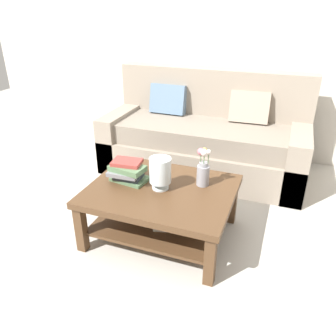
{
  "coord_description": "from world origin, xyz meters",
  "views": [
    {
      "loc": [
        0.83,
        -2.35,
        1.7
      ],
      "look_at": [
        -0.0,
        -0.14,
        0.53
      ],
      "focal_mm": 36.07,
      "sensor_mm": 36.0,
      "label": 1
    }
  ],
  "objects_px": {
    "couch": "(205,139)",
    "book_stack_main": "(128,171)",
    "glass_hurricane_vase": "(160,171)",
    "coffee_table": "(162,202)",
    "flower_pitcher": "(203,170)"
  },
  "relations": [
    {
      "from": "couch",
      "to": "book_stack_main",
      "type": "height_order",
      "value": "couch"
    },
    {
      "from": "book_stack_main",
      "to": "glass_hurricane_vase",
      "type": "distance_m",
      "value": 0.29
    },
    {
      "from": "book_stack_main",
      "to": "coffee_table",
      "type": "bearing_deg",
      "value": -3.99
    },
    {
      "from": "coffee_table",
      "to": "couch",
      "type": "bearing_deg",
      "value": 90.29
    },
    {
      "from": "book_stack_main",
      "to": "flower_pitcher",
      "type": "distance_m",
      "value": 0.59
    },
    {
      "from": "couch",
      "to": "glass_hurricane_vase",
      "type": "xyz_separation_m",
      "value": [
        -0.01,
        -1.29,
        0.21
      ]
    },
    {
      "from": "coffee_table",
      "to": "glass_hurricane_vase",
      "type": "xyz_separation_m",
      "value": [
        -0.01,
        -0.0,
        0.26
      ]
    },
    {
      "from": "coffee_table",
      "to": "book_stack_main",
      "type": "xyz_separation_m",
      "value": [
        -0.3,
        0.02,
        0.2
      ]
    },
    {
      "from": "book_stack_main",
      "to": "glass_hurricane_vase",
      "type": "height_order",
      "value": "glass_hurricane_vase"
    },
    {
      "from": "coffee_table",
      "to": "flower_pitcher",
      "type": "relative_size",
      "value": 3.59
    },
    {
      "from": "glass_hurricane_vase",
      "to": "couch",
      "type": "bearing_deg",
      "value": 89.76
    },
    {
      "from": "book_stack_main",
      "to": "flower_pitcher",
      "type": "relative_size",
      "value": 1.0
    },
    {
      "from": "book_stack_main",
      "to": "glass_hurricane_vase",
      "type": "relative_size",
      "value": 1.22
    },
    {
      "from": "couch",
      "to": "flower_pitcher",
      "type": "bearing_deg",
      "value": -76.09
    },
    {
      "from": "couch",
      "to": "coffee_table",
      "type": "height_order",
      "value": "couch"
    }
  ]
}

